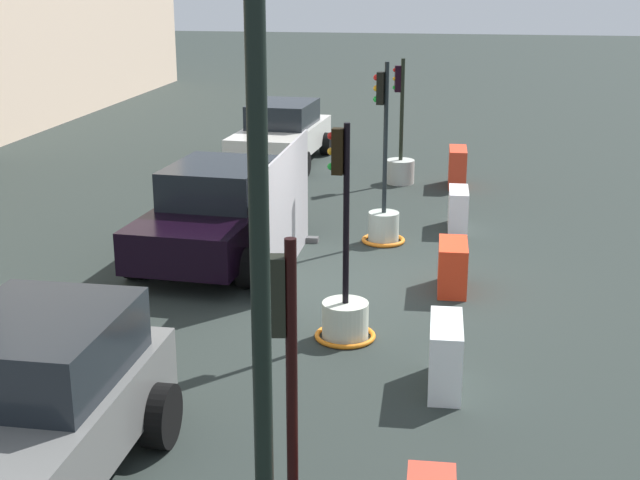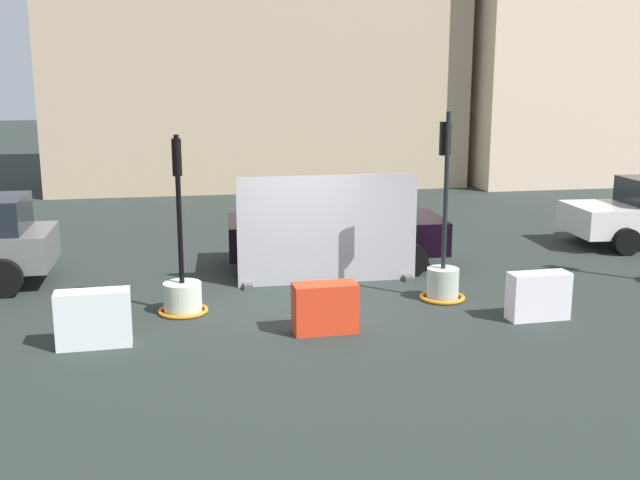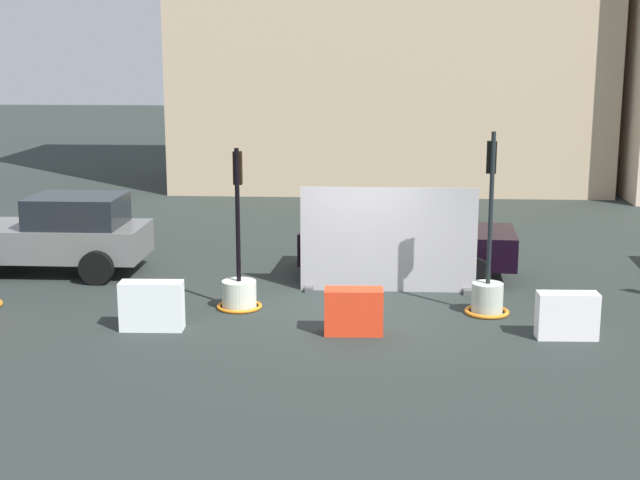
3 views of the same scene
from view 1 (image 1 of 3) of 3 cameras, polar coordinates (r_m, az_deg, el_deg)
ground_plane at (r=14.53m, az=3.53°, el=-2.87°), size 120.00×120.00×0.00m
traffic_light_1 at (r=12.28m, az=1.62°, el=-4.38°), size 0.86×0.86×3.04m
traffic_light_2 at (r=16.63m, az=4.12°, el=1.59°), size 0.82×0.82×3.37m
traffic_light_3 at (r=21.38m, az=5.20°, el=4.98°), size 0.68×0.68×2.97m
construction_barrier_1 at (r=10.98m, az=8.10°, el=-7.39°), size 1.10×0.43×0.86m
construction_barrier_2 at (r=14.27m, az=8.55°, el=-1.72°), size 1.02×0.49×0.79m
construction_barrier_3 at (r=17.73m, az=8.91°, el=1.99°), size 1.03×0.41×0.80m
construction_barrier_4 at (r=21.26m, az=8.87°, el=4.66°), size 1.10×0.44×0.91m
car_grey_saloon at (r=9.07m, az=-18.59°, el=-10.70°), size 4.04×2.19×1.71m
car_black_sedan at (r=15.75m, az=-6.52°, el=1.81°), size 4.63×2.48×1.68m
car_white_van at (r=23.58m, az=-2.50°, el=6.91°), size 4.52×2.35×1.59m
street_lamp_post at (r=5.04m, az=-4.19°, el=12.22°), size 0.36×0.36×7.15m
site_fence_panel at (r=14.97m, az=-2.06°, el=1.81°), size 3.53×0.50×2.12m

